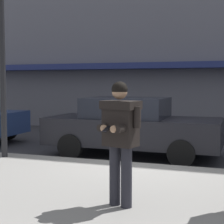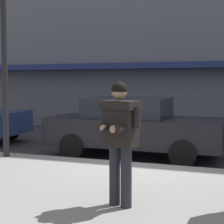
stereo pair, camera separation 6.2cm
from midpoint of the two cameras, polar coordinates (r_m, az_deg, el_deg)
ground_plane at (r=8.75m, az=3.89°, el=-8.26°), size 80.00×80.00×0.00m
sidewalk at (r=5.82m, az=5.56°, el=-14.12°), size 32.00×5.30×0.14m
curb_paint_line at (r=8.58m, az=10.49°, el=-8.56°), size 28.00×0.12×0.01m
parked_sedan_mid at (r=9.79m, az=3.44°, el=-2.20°), size 4.51×1.94×1.54m
man_texting_on_phone at (r=5.34m, az=1.56°, el=-2.77°), size 0.63×0.64×1.81m
street_lamp_post at (r=9.40m, az=-15.99°, el=11.72°), size 0.36×0.36×4.88m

